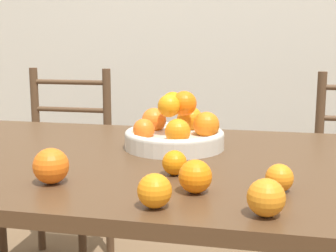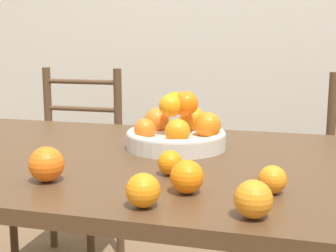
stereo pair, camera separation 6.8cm
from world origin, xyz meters
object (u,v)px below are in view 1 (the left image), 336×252
object	(u,v)px
orange_loose_4	(279,178)
fruit_bowl	(175,131)
orange_loose_0	(51,166)
orange_loose_1	(155,191)
orange_loose_5	(195,176)
orange_loose_2	(175,163)
chair_left	(61,172)
orange_loose_3	(266,198)

from	to	relation	value
orange_loose_4	fruit_bowl	bearing A→B (deg)	129.83
orange_loose_0	orange_loose_1	xyz separation A→B (m)	(0.27, -0.10, -0.01)
orange_loose_1	orange_loose_5	xyz separation A→B (m)	(0.06, 0.11, 0.00)
orange_loose_0	orange_loose_4	xyz separation A→B (m)	(0.50, 0.05, -0.01)
orange_loose_0	orange_loose_2	bearing A→B (deg)	26.09
orange_loose_4	chair_left	world-z (taller)	chair_left
fruit_bowl	orange_loose_2	world-z (taller)	fruit_bowl
orange_loose_0	orange_loose_4	bearing A→B (deg)	5.83
orange_loose_0	orange_loose_2	world-z (taller)	orange_loose_0
fruit_bowl	orange_loose_5	size ratio (longest dim) A/B	4.15
fruit_bowl	chair_left	world-z (taller)	chair_left
orange_loose_1	orange_loose_4	bearing A→B (deg)	32.86
fruit_bowl	chair_left	distance (m)	0.99
orange_loose_1	orange_loose_2	size ratio (longest dim) A/B	1.13
orange_loose_0	orange_loose_4	world-z (taller)	orange_loose_0
orange_loose_3	orange_loose_0	bearing A→B (deg)	168.03
orange_loose_2	orange_loose_5	bearing A→B (deg)	-60.24
orange_loose_0	orange_loose_5	distance (m)	0.33
orange_loose_0	orange_loose_3	xyz separation A→B (m)	(0.48, -0.10, -0.01)
orange_loose_1	orange_loose_4	size ratio (longest dim) A/B	1.12
orange_loose_5	chair_left	size ratio (longest dim) A/B	0.08
orange_loose_3	orange_loose_5	size ratio (longest dim) A/B	0.99
chair_left	orange_loose_5	bearing A→B (deg)	-52.74
orange_loose_1	orange_loose_2	world-z (taller)	orange_loose_1
fruit_bowl	orange_loose_0	size ratio (longest dim) A/B	3.66
orange_loose_0	orange_loose_1	bearing A→B (deg)	-20.90
orange_loose_2	orange_loose_3	world-z (taller)	orange_loose_3
orange_loose_2	orange_loose_0	bearing A→B (deg)	-153.91
fruit_bowl	orange_loose_3	world-z (taller)	fruit_bowl
orange_loose_5	fruit_bowl	bearing A→B (deg)	107.17
orange_loose_4	orange_loose_5	world-z (taller)	orange_loose_5
fruit_bowl	orange_loose_5	world-z (taller)	fruit_bowl
orange_loose_4	orange_loose_0	bearing A→B (deg)	-174.17
orange_loose_0	orange_loose_5	xyz separation A→B (m)	(0.33, 0.00, -0.00)
orange_loose_1	orange_loose_5	world-z (taller)	orange_loose_5
orange_loose_1	chair_left	size ratio (longest dim) A/B	0.07
orange_loose_1	chair_left	xyz separation A→B (m)	(-0.75, 1.15, -0.33)
orange_loose_0	orange_loose_2	xyz separation A→B (m)	(0.26, 0.13, -0.01)
orange_loose_2	chair_left	bearing A→B (deg)	128.84
orange_loose_0	chair_left	world-z (taller)	chair_left
orange_loose_0	orange_loose_3	bearing A→B (deg)	-11.97
orange_loose_1	orange_loose_4	world-z (taller)	orange_loose_1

